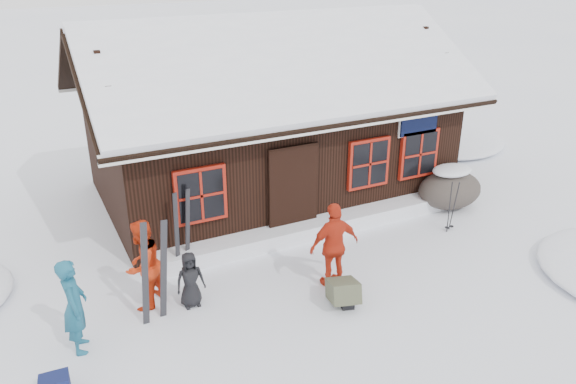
{
  "coord_description": "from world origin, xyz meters",
  "views": [
    {
      "loc": [
        -4.03,
        -7.21,
        5.74
      ],
      "look_at": [
        0.53,
        1.91,
        1.3
      ],
      "focal_mm": 35.0,
      "sensor_mm": 36.0,
      "label": 1
    }
  ],
  "objects_px": {
    "ski_poles": "(452,207)",
    "backpack_olive": "(343,295)",
    "skier_teal": "(74,306)",
    "skier_orange_left": "(143,265)",
    "skier_orange_right": "(334,245)",
    "skier_crouched": "(190,280)",
    "ski_pair_left": "(154,273)",
    "boulder": "(450,188)"
  },
  "relations": [
    {
      "from": "ski_poles",
      "to": "backpack_olive",
      "type": "bearing_deg",
      "value": -159.56
    },
    {
      "from": "skier_teal",
      "to": "skier_orange_left",
      "type": "height_order",
      "value": "skier_orange_left"
    },
    {
      "from": "skier_orange_right",
      "to": "ski_poles",
      "type": "height_order",
      "value": "skier_orange_right"
    },
    {
      "from": "skier_teal",
      "to": "skier_orange_right",
      "type": "bearing_deg",
      "value": -84.82
    },
    {
      "from": "skier_crouched",
      "to": "ski_pair_left",
      "type": "bearing_deg",
      "value": -167.45
    },
    {
      "from": "ski_pair_left",
      "to": "ski_poles",
      "type": "distance_m",
      "value": 6.6
    },
    {
      "from": "skier_teal",
      "to": "skier_orange_left",
      "type": "relative_size",
      "value": 0.97
    },
    {
      "from": "skier_teal",
      "to": "skier_orange_right",
      "type": "distance_m",
      "value": 4.45
    },
    {
      "from": "ski_pair_left",
      "to": "skier_orange_right",
      "type": "bearing_deg",
      "value": -8.22
    },
    {
      "from": "skier_orange_right",
      "to": "skier_crouched",
      "type": "bearing_deg",
      "value": -10.2
    },
    {
      "from": "skier_orange_right",
      "to": "skier_crouched",
      "type": "relative_size",
      "value": 1.61
    },
    {
      "from": "backpack_olive",
      "to": "ski_poles",
      "type": "bearing_deg",
      "value": 36.87
    },
    {
      "from": "skier_orange_left",
      "to": "ski_poles",
      "type": "relative_size",
      "value": 1.36
    },
    {
      "from": "skier_orange_right",
      "to": "ski_pair_left",
      "type": "height_order",
      "value": "ski_pair_left"
    },
    {
      "from": "skier_orange_right",
      "to": "ski_pair_left",
      "type": "distance_m",
      "value": 3.19
    },
    {
      "from": "skier_orange_left",
      "to": "boulder",
      "type": "height_order",
      "value": "skier_orange_left"
    },
    {
      "from": "skier_teal",
      "to": "skier_orange_left",
      "type": "distance_m",
      "value": 1.38
    },
    {
      "from": "backpack_olive",
      "to": "ski_pair_left",
      "type": "bearing_deg",
      "value": 177.61
    },
    {
      "from": "skier_teal",
      "to": "boulder",
      "type": "height_order",
      "value": "skier_teal"
    },
    {
      "from": "ski_poles",
      "to": "backpack_olive",
      "type": "relative_size",
      "value": 1.84
    },
    {
      "from": "skier_teal",
      "to": "backpack_olive",
      "type": "bearing_deg",
      "value": -92.92
    },
    {
      "from": "skier_orange_left",
      "to": "backpack_olive",
      "type": "height_order",
      "value": "skier_orange_left"
    },
    {
      "from": "backpack_olive",
      "to": "skier_crouched",
      "type": "bearing_deg",
      "value": 170.6
    },
    {
      "from": "skier_teal",
      "to": "backpack_olive",
      "type": "relative_size",
      "value": 2.43
    },
    {
      "from": "skier_orange_right",
      "to": "ski_pair_left",
      "type": "bearing_deg",
      "value": -5.57
    },
    {
      "from": "skier_orange_left",
      "to": "skier_orange_right",
      "type": "xyz_separation_m",
      "value": [
        3.24,
        -0.89,
        0.01
      ]
    },
    {
      "from": "boulder",
      "to": "ski_pair_left",
      "type": "bearing_deg",
      "value": -170.1
    },
    {
      "from": "ski_pair_left",
      "to": "ski_poles",
      "type": "xyz_separation_m",
      "value": [
        6.58,
        0.32,
        -0.32
      ]
    },
    {
      "from": "skier_orange_right",
      "to": "ski_pair_left",
      "type": "relative_size",
      "value": 0.88
    },
    {
      "from": "skier_orange_left",
      "to": "ski_poles",
      "type": "height_order",
      "value": "skier_orange_left"
    },
    {
      "from": "skier_orange_right",
      "to": "backpack_olive",
      "type": "bearing_deg",
      "value": 76.9
    },
    {
      "from": "skier_crouched",
      "to": "ski_pair_left",
      "type": "distance_m",
      "value": 0.73
    },
    {
      "from": "ski_pair_left",
      "to": "ski_poles",
      "type": "bearing_deg",
      "value": 2.01
    },
    {
      "from": "skier_orange_left",
      "to": "ski_pair_left",
      "type": "bearing_deg",
      "value": 58.62
    },
    {
      "from": "skier_crouched",
      "to": "ski_poles",
      "type": "distance_m",
      "value": 5.97
    },
    {
      "from": "skier_orange_left",
      "to": "skier_crouched",
      "type": "distance_m",
      "value": 0.84
    },
    {
      "from": "ski_poles",
      "to": "skier_teal",
      "type": "bearing_deg",
      "value": -176.11
    },
    {
      "from": "skier_orange_left",
      "to": "skier_orange_right",
      "type": "height_order",
      "value": "skier_orange_right"
    },
    {
      "from": "skier_teal",
      "to": "backpack_olive",
      "type": "distance_m",
      "value": 4.4
    },
    {
      "from": "boulder",
      "to": "ski_poles",
      "type": "height_order",
      "value": "ski_poles"
    },
    {
      "from": "skier_crouched",
      "to": "boulder",
      "type": "relative_size",
      "value": 0.64
    },
    {
      "from": "skier_orange_left",
      "to": "skier_teal",
      "type": "bearing_deg",
      "value": -11.46
    }
  ]
}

